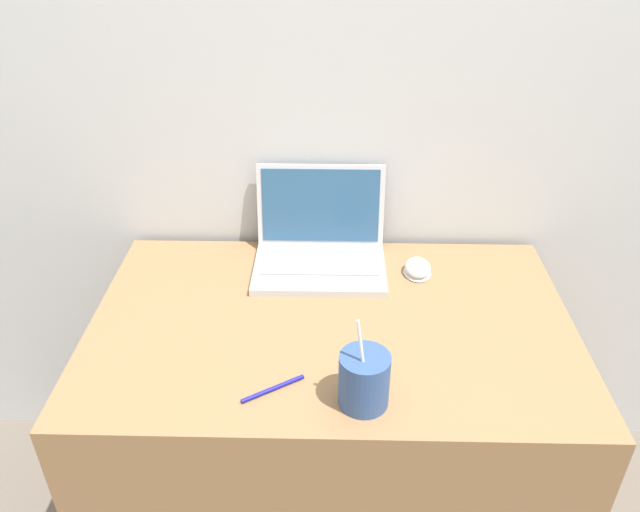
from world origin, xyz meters
name	(u,v)px	position (x,y,z in m)	size (l,w,h in m)	color
wall_back	(336,60)	(0.00, 0.75, 1.25)	(7.00, 0.04, 2.50)	silver
desk	(331,433)	(0.00, 0.35, 0.38)	(1.12, 0.71, 0.75)	#936D47
laptop	(321,245)	(-0.03, 0.60, 0.81)	(0.34, 0.27, 0.24)	silver
drink_cup	(365,379)	(0.06, 0.10, 0.81)	(0.10, 0.10, 0.21)	#33518C
computer_mouse	(419,268)	(0.22, 0.56, 0.77)	(0.07, 0.09, 0.04)	white
pen	(274,389)	(-0.12, 0.12, 0.76)	(0.12, 0.08, 0.01)	#191999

